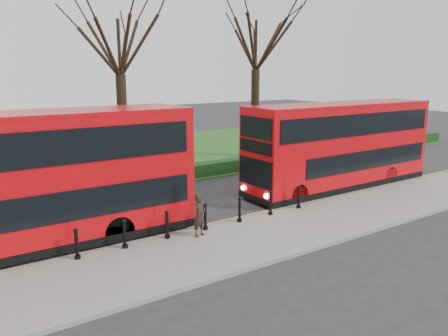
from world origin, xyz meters
TOP-DOWN VIEW (x-y plane):
  - ground at (0.00, 0.00)m, footprint 120.00×120.00m
  - pavement at (0.00, -3.00)m, footprint 60.00×4.00m
  - kerb at (0.00, -1.00)m, footprint 60.00×0.25m
  - grass_verge at (0.00, 15.00)m, footprint 60.00×18.00m
  - hedge at (0.00, 6.80)m, footprint 60.00×0.90m
  - yellow_line_outer at (0.00, -0.70)m, footprint 60.00×0.10m
  - yellow_line_inner at (0.00, -0.50)m, footprint 60.00×0.10m
  - tree_mid at (2.00, 10.00)m, footprint 6.94×6.94m
  - tree_right at (12.00, 10.00)m, footprint 7.34×7.34m
  - bollard_row at (0.85, -1.35)m, footprint 9.97×0.15m
  - bus_lead at (-5.34, 0.56)m, footprint 12.14×2.78m
  - bus_rear at (10.35, 0.43)m, footprint 11.44×2.63m
  - pedestrian at (0.34, -1.79)m, footprint 0.66×0.53m

SIDE VIEW (x-z plane):
  - ground at x=0.00m, z-range 0.00..0.00m
  - yellow_line_outer at x=0.00m, z-range 0.00..0.01m
  - yellow_line_inner at x=0.00m, z-range 0.00..0.01m
  - grass_verge at x=0.00m, z-range 0.00..0.06m
  - pavement at x=0.00m, z-range 0.00..0.15m
  - kerb at x=0.00m, z-range -0.01..0.15m
  - hedge at x=0.00m, z-range 0.00..0.80m
  - bollard_row at x=0.85m, z-range 0.15..1.15m
  - pedestrian at x=0.34m, z-range 0.15..1.74m
  - bus_rear at x=10.35m, z-range 0.02..4.57m
  - bus_lead at x=-5.34m, z-range 0.02..4.85m
  - tree_mid at x=2.00m, z-range 2.46..13.31m
  - tree_right at x=12.00m, z-range 2.60..14.08m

